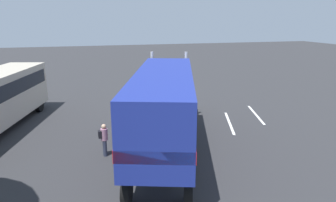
% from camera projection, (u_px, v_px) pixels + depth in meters
% --- Properties ---
extents(ground_plane, '(120.00, 120.00, 0.00)m').
position_uv_depth(ground_plane, '(165.00, 114.00, 21.92)').
color(ground_plane, '#2D2D30').
extents(lane_stripe_near, '(4.20, 1.63, 0.01)m').
position_uv_depth(lane_stripe_near, '(229.00, 123.00, 20.05)').
color(lane_stripe_near, silver).
rests_on(lane_stripe_near, ground_plane).
extents(lane_stripe_mid, '(4.25, 1.44, 0.01)m').
position_uv_depth(lane_stripe_mid, '(256.00, 114.00, 21.76)').
color(lane_stripe_mid, silver).
rests_on(lane_stripe_mid, ground_plane).
extents(semi_truck, '(14.20, 6.92, 4.50)m').
position_uv_depth(semi_truck, '(165.00, 100.00, 15.71)').
color(semi_truck, silver).
rests_on(semi_truck, ground_plane).
extents(person_bystander, '(0.34, 0.46, 1.63)m').
position_uv_depth(person_bystander, '(104.00, 139.00, 15.03)').
color(person_bystander, '#2D3347').
rests_on(person_bystander, ground_plane).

